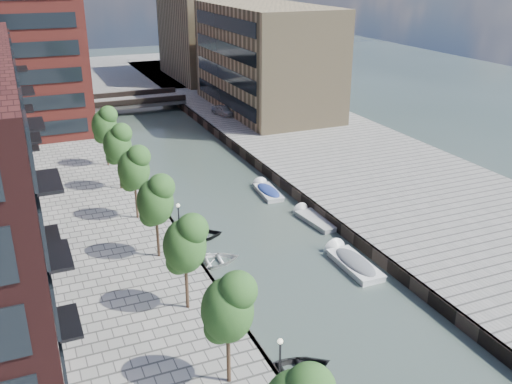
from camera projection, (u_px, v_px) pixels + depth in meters
water at (207, 182)px, 56.19m from camera, size 300.00×300.00×0.00m
quay_right at (347, 157)px, 61.81m from camera, size 20.00×140.00×1.00m
quay_wall_left at (145, 186)px, 53.80m from camera, size 0.25×140.00×1.00m
quay_wall_right at (264, 169)px, 58.22m from camera, size 0.25×140.00×1.00m
far_closure at (106, 75)px, 107.24m from camera, size 80.00×40.00×1.00m
tan_block_near at (265, 58)px, 77.79m from camera, size 12.00×25.00×14.00m
tan_block_far at (205, 31)px, 99.62m from camera, size 12.00×20.00×16.00m
bridge at (137, 101)px, 83.00m from camera, size 13.00×6.00×1.30m
tree_1 at (227, 306)px, 26.37m from camera, size 2.50×2.50×5.95m
tree_2 at (185, 242)px, 32.35m from camera, size 2.50×2.50×5.95m
tree_3 at (155, 199)px, 38.32m from camera, size 2.50×2.50×5.95m
tree_4 at (134, 167)px, 44.30m from camera, size 2.50×2.50×5.95m
tree_5 at (117, 143)px, 50.28m from camera, size 2.50×2.50×5.95m
tree_6 at (104, 124)px, 56.25m from camera, size 2.50×2.50×5.95m
lamp_0 at (280, 369)px, 24.95m from camera, size 0.24×0.24×4.12m
lamp_1 at (179, 226)px, 38.61m from camera, size 0.24×0.24×4.12m
lamp_2 at (131, 157)px, 52.27m from camera, size 0.24×0.24×4.12m
sloop_0 at (291, 377)px, 29.67m from camera, size 4.73×3.39×0.98m
sloop_3 at (211, 264)px, 40.90m from camera, size 4.37×3.22×0.88m
sloop_4 at (195, 239)px, 44.61m from camera, size 4.85×3.78×0.92m
motorboat_2 at (313, 219)px, 47.77m from camera, size 2.15×4.94×1.60m
motorboat_3 at (267, 191)px, 53.40m from camera, size 2.00×4.81×1.57m
motorboat_4 at (351, 262)px, 40.66m from camera, size 1.93×5.44×1.81m
car at (223, 110)px, 76.55m from camera, size 2.70×4.22×1.34m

